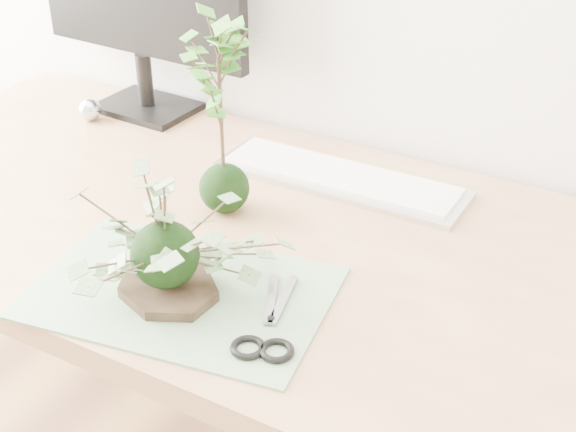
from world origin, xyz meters
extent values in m
cube|color=tan|center=(-0.09, 1.23, 0.72)|extent=(1.60, 0.70, 0.04)
cube|color=tan|center=(-0.83, 1.52, 0.35)|extent=(0.06, 0.06, 0.70)
cube|color=gray|center=(-0.11, 1.03, 0.74)|extent=(0.44, 0.33, 0.00)
cylinder|color=black|center=(-0.12, 1.02, 0.75)|extent=(0.20, 0.20, 0.01)
sphere|color=black|center=(-0.12, 1.02, 0.81)|extent=(0.09, 0.09, 0.09)
sphere|color=black|center=(-0.18, 1.25, 0.78)|extent=(0.08, 0.08, 0.08)
cylinder|color=#42301E|center=(-0.18, 1.25, 0.90)|extent=(0.01, 0.01, 0.20)
cube|color=silver|center=(-0.06, 1.43, 0.75)|extent=(0.44, 0.13, 0.01)
cube|color=white|center=(-0.06, 1.43, 0.75)|extent=(0.41, 0.11, 0.01)
cube|color=black|center=(-0.55, 1.52, 0.75)|extent=(0.20, 0.15, 0.01)
cylinder|color=black|center=(-0.55, 1.52, 0.81)|extent=(0.03, 0.03, 0.11)
sphere|color=silver|center=(-0.61, 1.42, 0.76)|extent=(0.05, 0.05, 0.05)
cube|color=gray|center=(0.03, 1.08, 0.75)|extent=(0.06, 0.10, 0.00)
cube|color=gray|center=(0.05, 1.08, 0.75)|extent=(0.04, 0.11, 0.00)
torus|color=black|center=(0.02, 0.98, 0.75)|extent=(0.06, 0.06, 0.01)
torus|color=black|center=(0.06, 0.98, 0.75)|extent=(0.06, 0.06, 0.01)
camera|label=1|loc=(0.46, 0.33, 1.39)|focal=50.00mm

